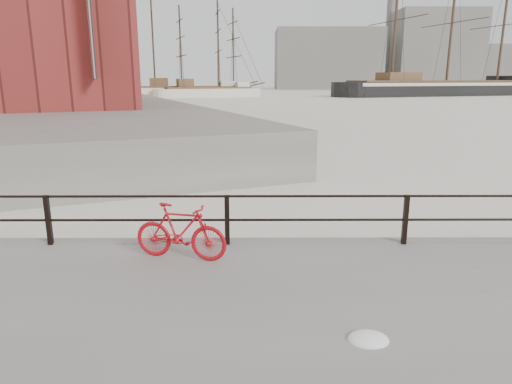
% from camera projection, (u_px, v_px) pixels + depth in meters
% --- Properties ---
extents(ground, '(400.00, 400.00, 0.00)m').
position_uv_depth(ground, '(400.00, 257.00, 9.30)').
color(ground, white).
rests_on(ground, ground).
extents(promenade, '(36.00, 8.00, 0.35)m').
position_uv_depth(promenade, '(506.00, 373.00, 5.37)').
color(promenade, gray).
rests_on(promenade, ground).
extents(far_quay, '(78.44, 148.07, 1.80)m').
position_uv_depth(far_quay, '(40.00, 93.00, 78.71)').
color(far_quay, gray).
rests_on(far_quay, ground).
extents(guardrail, '(28.00, 0.10, 1.00)m').
position_uv_depth(guardrail, '(405.00, 220.00, 8.94)').
color(guardrail, black).
rests_on(guardrail, promenade).
extents(bicycle, '(1.73, 0.65, 1.04)m').
position_uv_depth(bicycle, '(181.00, 232.00, 8.20)').
color(bicycle, '#B00B13').
rests_on(bicycle, promenade).
extents(barque_black, '(59.48, 34.86, 32.23)m').
position_uv_depth(barque_black, '(445.00, 96.00, 92.37)').
color(barque_black, black).
rests_on(barque_black, ground).
extents(schooner_mid, '(28.07, 15.85, 19.26)m').
position_uv_depth(schooner_mid, '(188.00, 97.00, 87.32)').
color(schooner_mid, silver).
rests_on(schooner_mid, ground).
extents(schooner_left, '(23.83, 16.55, 16.80)m').
position_uv_depth(schooner_left, '(209.00, 97.00, 85.58)').
color(schooner_left, silver).
rests_on(schooner_left, ground).
extents(workboat_near, '(11.52, 10.79, 7.00)m').
position_uv_depth(workboat_near, '(22.00, 116.00, 43.00)').
color(workboat_near, black).
rests_on(workboat_near, ground).
extents(apartment_cream, '(24.16, 21.40, 21.20)m').
position_uv_depth(apartment_cream, '(12.00, 15.00, 66.20)').
color(apartment_cream, beige).
rests_on(apartment_cream, far_quay).
extents(apartment_grey, '(26.02, 22.15, 23.20)m').
position_uv_depth(apartment_grey, '(23.00, 24.00, 85.70)').
color(apartment_grey, '#A6A7A1').
rests_on(apartment_grey, far_quay).
extents(apartment_brick, '(27.87, 22.90, 21.20)m').
position_uv_depth(apartment_brick, '(32.00, 39.00, 106.58)').
color(apartment_brick, brown).
rests_on(apartment_brick, far_quay).
extents(industrial_west, '(32.00, 18.00, 18.00)m').
position_uv_depth(industrial_west, '(327.00, 60.00, 142.97)').
color(industrial_west, gray).
rests_on(industrial_west, ground).
extents(industrial_mid, '(26.00, 20.00, 24.00)m').
position_uv_depth(industrial_mid, '(433.00, 51.00, 147.25)').
color(industrial_mid, gray).
rests_on(industrial_mid, ground).
extents(industrial_east, '(20.00, 16.00, 14.00)m').
position_uv_depth(industrial_east, '(494.00, 67.00, 153.43)').
color(industrial_east, gray).
rests_on(industrial_east, ground).
extents(smokestack, '(2.80, 2.80, 44.00)m').
position_uv_depth(smokestack, '(390.00, 20.00, 149.60)').
color(smokestack, gray).
rests_on(smokestack, ground).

